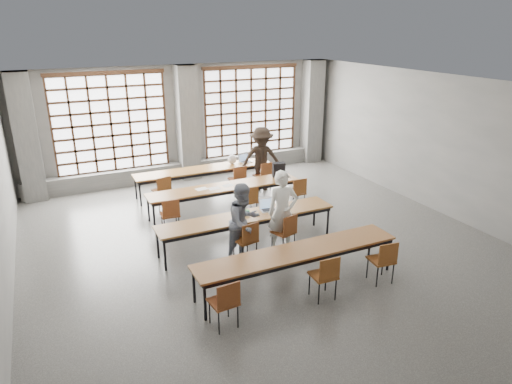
% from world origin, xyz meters
% --- Properties ---
extents(floor, '(11.00, 11.00, 0.00)m').
position_xyz_m(floor, '(0.00, 0.00, 0.00)').
color(floor, '#4B4B48').
rests_on(floor, ground).
extents(ceiling, '(11.00, 11.00, 0.00)m').
position_xyz_m(ceiling, '(0.00, 0.00, 3.50)').
color(ceiling, silver).
rests_on(ceiling, floor).
extents(wall_back, '(10.00, 0.00, 10.00)m').
position_xyz_m(wall_back, '(0.00, 5.50, 1.75)').
color(wall_back, slate).
rests_on(wall_back, floor).
extents(wall_front, '(10.00, 0.00, 10.00)m').
position_xyz_m(wall_front, '(0.00, -5.50, 1.75)').
color(wall_front, slate).
rests_on(wall_front, floor).
extents(wall_right, '(0.00, 11.00, 11.00)m').
position_xyz_m(wall_right, '(5.00, 0.00, 1.75)').
color(wall_right, slate).
rests_on(wall_right, floor).
extents(column_left, '(0.60, 0.55, 3.50)m').
position_xyz_m(column_left, '(-4.50, 5.22, 1.75)').
color(column_left, '#545452').
rests_on(column_left, floor).
extents(column_mid, '(0.60, 0.55, 3.50)m').
position_xyz_m(column_mid, '(0.00, 5.22, 1.75)').
color(column_mid, '#545452').
rests_on(column_mid, floor).
extents(column_right, '(0.60, 0.55, 3.50)m').
position_xyz_m(column_right, '(4.50, 5.22, 1.75)').
color(column_right, '#545452').
rests_on(column_right, floor).
extents(window_left, '(3.32, 0.12, 3.00)m').
position_xyz_m(window_left, '(-2.25, 5.42, 1.90)').
color(window_left, white).
rests_on(window_left, wall_back).
extents(window_right, '(3.32, 0.12, 3.00)m').
position_xyz_m(window_right, '(2.25, 5.42, 1.90)').
color(window_right, white).
rests_on(window_right, wall_back).
extents(sill_ledge, '(9.80, 0.35, 0.50)m').
position_xyz_m(sill_ledge, '(0.00, 5.30, 0.25)').
color(sill_ledge, '#545452').
rests_on(sill_ledge, floor).
extents(desk_row_a, '(4.00, 0.70, 0.73)m').
position_xyz_m(desk_row_a, '(-0.05, 3.70, 0.66)').
color(desk_row_a, brown).
rests_on(desk_row_a, floor).
extents(desk_row_b, '(4.00, 0.70, 0.73)m').
position_xyz_m(desk_row_b, '(-0.08, 2.03, 0.66)').
color(desk_row_b, brown).
rests_on(desk_row_b, floor).
extents(desk_row_c, '(4.00, 0.70, 0.73)m').
position_xyz_m(desk_row_c, '(-0.34, 0.05, 0.66)').
color(desk_row_c, brown).
rests_on(desk_row_c, floor).
extents(desk_row_d, '(4.00, 0.70, 0.73)m').
position_xyz_m(desk_row_d, '(-0.18, -1.84, 0.66)').
color(desk_row_d, brown).
rests_on(desk_row_d, floor).
extents(chair_back_left, '(0.49, 0.49, 0.88)m').
position_xyz_m(chair_back_left, '(-1.43, 3.07, 0.54)').
color(chair_back_left, brown).
rests_on(chair_back_left, floor).
extents(chair_back_mid, '(0.44, 0.44, 0.88)m').
position_xyz_m(chair_back_mid, '(0.76, 3.07, 0.54)').
color(chair_back_mid, brown).
rests_on(chair_back_mid, floor).
extents(chair_back_right, '(0.49, 0.50, 0.88)m').
position_xyz_m(chair_back_right, '(1.57, 3.07, 0.54)').
color(chair_back_right, brown).
rests_on(chair_back_right, floor).
extents(chair_mid_left, '(0.45, 0.46, 0.88)m').
position_xyz_m(chair_mid_left, '(-1.69, 1.40, 0.54)').
color(chair_mid_left, brown).
rests_on(chair_mid_left, floor).
extents(chair_mid_centre, '(0.42, 0.43, 0.88)m').
position_xyz_m(chair_mid_centre, '(0.32, 1.40, 0.54)').
color(chair_mid_centre, brown).
rests_on(chair_mid_centre, floor).
extents(chair_mid_right, '(0.42, 0.43, 0.88)m').
position_xyz_m(chair_mid_right, '(1.72, 1.40, 0.54)').
color(chair_mid_right, brown).
rests_on(chair_mid_right, floor).
extents(chair_front_left, '(0.49, 0.49, 0.88)m').
position_xyz_m(chair_front_left, '(-0.63, -0.58, 0.54)').
color(chair_front_left, maroon).
rests_on(chair_front_left, floor).
extents(chair_front_right, '(0.52, 0.52, 0.88)m').
position_xyz_m(chair_front_right, '(0.28, -0.58, 0.54)').
color(chair_front_right, brown).
rests_on(chair_front_right, floor).
extents(chair_near_left, '(0.46, 0.46, 0.88)m').
position_xyz_m(chair_near_left, '(-1.87, -2.47, 0.54)').
color(chair_near_left, maroon).
rests_on(chair_near_left, floor).
extents(chair_near_mid, '(0.44, 0.44, 0.88)m').
position_xyz_m(chair_near_mid, '(0.02, -2.47, 0.54)').
color(chair_near_mid, brown).
rests_on(chair_near_mid, floor).
extents(chair_near_right, '(0.47, 0.47, 0.88)m').
position_xyz_m(chair_near_right, '(1.31, -2.47, 0.54)').
color(chair_near_right, brown).
rests_on(chair_near_right, floor).
extents(student_male, '(0.73, 0.56, 1.79)m').
position_xyz_m(student_male, '(0.26, -0.45, 0.90)').
color(student_male, white).
rests_on(student_male, floor).
extents(student_female, '(0.98, 0.88, 1.66)m').
position_xyz_m(student_female, '(-0.64, -0.45, 0.83)').
color(student_female, '#172445').
rests_on(student_female, floor).
extents(student_back, '(1.36, 1.01, 1.88)m').
position_xyz_m(student_back, '(1.55, 3.20, 0.94)').
color(student_back, black).
rests_on(student_back, floor).
extents(laptop_front, '(0.40, 0.35, 0.26)m').
position_xyz_m(laptop_front, '(0.22, 0.16, 0.79)').
color(laptop_front, silver).
rests_on(laptop_front, desk_row_c).
extents(laptop_back, '(0.42, 0.37, 0.26)m').
position_xyz_m(laptop_back, '(1.29, 3.81, 0.79)').
color(laptop_back, silver).
rests_on(laptop_back, desk_row_a).
extents(mouse, '(0.10, 0.07, 0.04)m').
position_xyz_m(mouse, '(0.61, 0.03, 0.75)').
color(mouse, white).
rests_on(mouse, desk_row_c).
extents(green_box, '(0.26, 0.11, 0.09)m').
position_xyz_m(green_box, '(-0.39, 0.13, 0.78)').
color(green_box, green).
rests_on(green_box, desk_row_c).
extents(phone, '(0.14, 0.09, 0.01)m').
position_xyz_m(phone, '(-0.16, -0.05, 0.74)').
color(phone, black).
rests_on(phone, desk_row_c).
extents(paper_sheet_a, '(0.32, 0.25, 0.00)m').
position_xyz_m(paper_sheet_a, '(-0.68, 2.08, 0.73)').
color(paper_sheet_a, white).
rests_on(paper_sheet_a, desk_row_b).
extents(paper_sheet_b, '(0.30, 0.22, 0.00)m').
position_xyz_m(paper_sheet_b, '(-0.38, 1.98, 0.73)').
color(paper_sheet_b, white).
rests_on(paper_sheet_b, desk_row_b).
extents(paper_sheet_c, '(0.34, 0.27, 0.00)m').
position_xyz_m(paper_sheet_c, '(0.02, 2.03, 0.73)').
color(paper_sheet_c, white).
rests_on(paper_sheet_c, desk_row_b).
extents(backpack, '(0.36, 0.28, 0.40)m').
position_xyz_m(backpack, '(1.52, 2.08, 0.93)').
color(backpack, black).
rests_on(backpack, desk_row_b).
extents(plastic_bag, '(0.32, 0.30, 0.29)m').
position_xyz_m(plastic_bag, '(0.85, 3.75, 0.87)').
color(plastic_bag, white).
rests_on(plastic_bag, desk_row_a).
extents(red_pouch, '(0.21, 0.13, 0.06)m').
position_xyz_m(red_pouch, '(-1.88, -2.39, 0.50)').
color(red_pouch, '#AD1715').
rests_on(red_pouch, chair_near_left).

